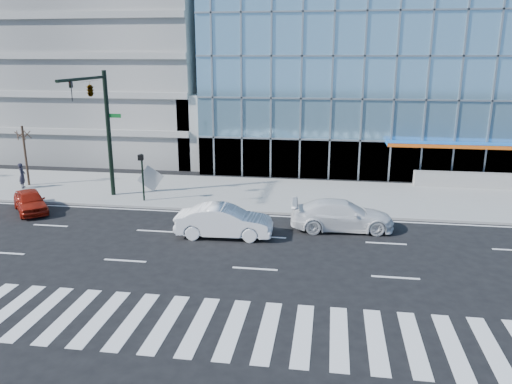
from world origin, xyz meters
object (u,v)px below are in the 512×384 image
(white_suv, at_px, (342,215))
(white_sedan, at_px, (224,221))
(tilted_panel, at_px, (151,178))
(ped_signal_post, at_px, (142,170))
(red_sedan, at_px, (30,201))
(street_tree_near, at_px, (23,134))
(pedestrian, at_px, (22,176))
(traffic_signal, at_px, (96,105))

(white_suv, bearing_deg, white_sedan, 103.31)
(tilted_panel, bearing_deg, white_suv, -31.33)
(ped_signal_post, relative_size, white_suv, 0.55)
(white_suv, xyz_separation_m, red_sedan, (-18.31, 0.36, -0.13))
(street_tree_near, xyz_separation_m, tilted_panel, (9.19, -0.38, -2.72))
(ped_signal_post, xyz_separation_m, tilted_panel, (-0.31, 2.18, -1.09))
(white_suv, height_order, pedestrian, pedestrian)
(traffic_signal, xyz_separation_m, tilted_panel, (2.19, 2.55, -5.11))
(traffic_signal, distance_m, white_suv, 16.00)
(white_sedan, xyz_separation_m, pedestrian, (-15.71, 6.89, 0.21))
(white_sedan, height_order, red_sedan, white_sedan)
(red_sedan, bearing_deg, traffic_signal, -5.94)
(white_sedan, relative_size, pedestrian, 2.82)
(street_tree_near, height_order, red_sedan, street_tree_near)
(ped_signal_post, relative_size, red_sedan, 0.77)
(white_suv, bearing_deg, traffic_signal, 74.32)
(ped_signal_post, height_order, white_suv, ped_signal_post)
(street_tree_near, relative_size, white_sedan, 0.86)
(white_suv, height_order, white_sedan, white_sedan)
(pedestrian, bearing_deg, white_sedan, -133.66)
(ped_signal_post, height_order, red_sedan, ped_signal_post)
(traffic_signal, xyz_separation_m, red_sedan, (-3.50, -2.41, -5.50))
(white_suv, distance_m, tilted_panel, 13.70)
(white_suv, height_order, red_sedan, white_suv)
(traffic_signal, bearing_deg, white_sedan, -28.40)
(street_tree_near, height_order, white_sedan, street_tree_near)
(street_tree_near, relative_size, white_suv, 0.77)
(ped_signal_post, relative_size, tilted_panel, 2.31)
(street_tree_near, bearing_deg, traffic_signal, -22.71)
(ped_signal_post, bearing_deg, tilted_panel, 98.04)
(ped_signal_post, distance_m, red_sedan, 6.77)
(ped_signal_post, height_order, white_sedan, ped_signal_post)
(white_suv, distance_m, red_sedan, 18.31)
(street_tree_near, relative_size, red_sedan, 1.09)
(ped_signal_post, bearing_deg, white_suv, -14.32)
(traffic_signal, height_order, red_sedan, traffic_signal)
(traffic_signal, bearing_deg, ped_signal_post, 8.52)
(red_sedan, bearing_deg, tilted_panel, 0.64)
(traffic_signal, distance_m, pedestrian, 8.86)
(pedestrian, height_order, tilted_panel, tilted_panel)
(white_suv, bearing_deg, tilted_panel, 62.04)
(traffic_signal, bearing_deg, pedestrian, 162.90)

